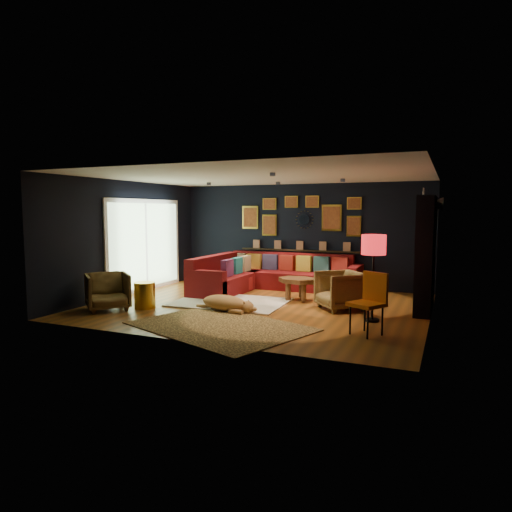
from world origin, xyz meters
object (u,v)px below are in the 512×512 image
at_px(pouf, 243,283).
at_px(armchair_left, 108,290).
at_px(coffee_table, 298,282).
at_px(dog, 224,300).
at_px(sectional, 265,277).
at_px(orange_chair, 370,298).
at_px(armchair_right, 341,289).
at_px(gold_stool, 145,295).
at_px(floor_lamp, 374,249).

xyz_separation_m(pouf, armchair_left, (-1.49, -3.00, 0.21)).
distance_m(coffee_table, armchair_left, 3.90).
bearing_deg(dog, pouf, 112.47).
relative_size(sectional, orange_chair, 3.52).
bearing_deg(armchair_right, sectional, -164.09).
bearing_deg(armchair_left, pouf, 14.28).
bearing_deg(orange_chair, pouf, 171.32).
xyz_separation_m(coffee_table, pouf, (-1.61, 0.65, -0.21)).
height_order(gold_stool, dog, gold_stool).
xyz_separation_m(sectional, armchair_left, (-1.94, -3.31, 0.07)).
relative_size(armchair_right, floor_lamp, 0.54).
height_order(orange_chair, dog, orange_chair).
height_order(armchair_right, floor_lamp, floor_lamp).
xyz_separation_m(armchair_left, dog, (2.13, 0.79, -0.17)).
height_order(coffee_table, floor_lamp, floor_lamp).
height_order(pouf, armchair_right, armchair_right).
xyz_separation_m(orange_chair, floor_lamp, (-0.10, 0.86, 0.69)).
bearing_deg(orange_chair, armchair_right, 147.20).
bearing_deg(floor_lamp, gold_stool, -171.16).
bearing_deg(orange_chair, sectional, 164.46).
height_order(armchair_right, dog, armchair_right).
relative_size(armchair_left, dog, 0.61).
height_order(coffee_table, pouf, coffee_table).
xyz_separation_m(armchair_left, orange_chair, (4.97, 0.24, 0.18)).
height_order(armchair_left, gold_stool, armchair_left).
bearing_deg(sectional, floor_lamp, -37.11).
xyz_separation_m(armchair_left, armchair_right, (4.14, 1.83, 0.02)).
distance_m(pouf, dog, 2.30).
distance_m(pouf, orange_chair, 4.46).
height_order(armchair_left, floor_lamp, floor_lamp).
bearing_deg(coffee_table, dog, -121.96).
bearing_deg(coffee_table, armchair_left, -142.87).
bearing_deg(armchair_right, floor_lamp, 4.22).
distance_m(gold_stool, floor_lamp, 4.48).
height_order(pouf, armchair_left, armchair_left).
bearing_deg(dog, floor_lamp, 12.66).
bearing_deg(coffee_table, floor_lamp, -35.56).
relative_size(sectional, floor_lamp, 2.25).
bearing_deg(armchair_left, gold_stool, -11.86).
bearing_deg(floor_lamp, coffee_table, 144.44).
bearing_deg(dog, armchair_left, -153.28).
distance_m(armchair_left, armchair_right, 4.53).
xyz_separation_m(armchair_right, dog, (-2.01, -1.04, -0.19)).
bearing_deg(dog, sectional, 100.84).
bearing_deg(armchair_left, armchair_right, -25.40).
distance_m(pouf, armchair_right, 2.90).
distance_m(gold_stool, orange_chair, 4.43).
relative_size(coffee_table, pouf, 2.13).
bearing_deg(dog, armchair_right, 33.77).
distance_m(sectional, coffee_table, 1.52).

